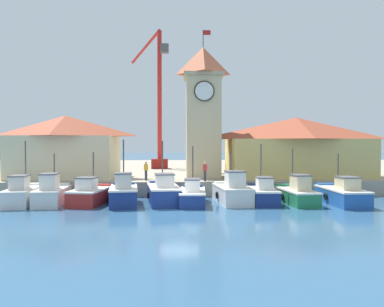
% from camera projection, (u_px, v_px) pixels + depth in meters
% --- Properties ---
extents(ground_plane, '(300.00, 300.00, 0.00)m').
position_uv_depth(ground_plane, '(179.00, 212.00, 23.85)').
color(ground_plane, '#2D567A').
extents(quay_wharf, '(120.00, 40.00, 1.22)m').
position_uv_depth(quay_wharf, '(179.00, 171.00, 50.55)').
color(quay_wharf, '#9E937F').
rests_on(quay_wharf, ground).
extents(fishing_boat_far_left, '(2.27, 4.97, 4.57)m').
position_uv_depth(fishing_boat_far_left, '(23.00, 194.00, 26.75)').
color(fishing_boat_far_left, silver).
rests_on(fishing_boat_far_left, ground).
extents(fishing_boat_left_outer, '(2.24, 4.90, 3.64)m').
position_uv_depth(fishing_boat_left_outer, '(52.00, 194.00, 26.93)').
color(fishing_boat_left_outer, silver).
rests_on(fishing_boat_left_outer, ground).
extents(fishing_boat_left_inner, '(2.69, 4.53, 3.74)m').
position_uv_depth(fishing_boat_left_inner, '(90.00, 194.00, 26.98)').
color(fishing_boat_left_inner, '#AD2823').
rests_on(fishing_boat_left_inner, ground).
extents(fishing_boat_mid_left, '(2.44, 4.48, 4.65)m').
position_uv_depth(fishing_boat_mid_left, '(124.00, 194.00, 26.55)').
color(fishing_boat_mid_left, navy).
rests_on(fishing_boat_mid_left, ground).
extents(fishing_boat_center, '(2.79, 5.20, 4.57)m').
position_uv_depth(fishing_boat_center, '(163.00, 192.00, 27.29)').
color(fishing_boat_center, navy).
rests_on(fishing_boat_center, ground).
extents(fishing_boat_mid_right, '(2.02, 4.74, 4.18)m').
position_uv_depth(fishing_boat_mid_right, '(193.00, 195.00, 26.86)').
color(fishing_boat_mid_right, navy).
rests_on(fishing_boat_mid_right, ground).
extents(fishing_boat_right_inner, '(2.61, 4.75, 3.74)m').
position_uv_depth(fishing_boat_right_inner, '(232.00, 192.00, 27.40)').
color(fishing_boat_right_inner, silver).
rests_on(fishing_boat_right_inner, ground).
extents(fishing_boat_right_outer, '(1.97, 4.79, 4.34)m').
position_uv_depth(fishing_boat_right_outer, '(262.00, 193.00, 27.58)').
color(fishing_boat_right_outer, navy).
rests_on(fishing_boat_right_outer, ground).
extents(fishing_boat_far_right, '(2.24, 4.95, 4.00)m').
position_uv_depth(fishing_boat_far_right, '(296.00, 194.00, 27.29)').
color(fishing_boat_far_right, '#237A4C').
rests_on(fishing_boat_far_right, ground).
extents(fishing_boat_end_right, '(2.31, 5.04, 3.64)m').
position_uv_depth(fishing_boat_end_right, '(342.00, 194.00, 26.86)').
color(fishing_boat_end_right, '#2356A8').
rests_on(fishing_boat_end_right, ground).
extents(clock_tower, '(3.67, 3.67, 13.81)m').
position_uv_depth(clock_tower, '(203.00, 108.00, 35.23)').
color(clock_tower, beige).
rests_on(clock_tower, quay_wharf).
extents(warehouse_left, '(9.48, 6.41, 5.72)m').
position_uv_depth(warehouse_left, '(66.00, 146.00, 34.43)').
color(warehouse_left, beige).
rests_on(warehouse_left, quay_wharf).
extents(warehouse_right, '(13.25, 7.36, 5.64)m').
position_uv_depth(warehouse_right, '(296.00, 146.00, 35.95)').
color(warehouse_right, tan).
rests_on(warehouse_right, quay_wharf).
extents(port_crane_near, '(5.61, 9.25, 17.41)m').
position_uv_depth(port_crane_near, '(159.00, 114.00, 47.04)').
color(port_crane_near, maroon).
rests_on(port_crane_near, quay_wharf).
extents(dock_worker_near_tower, '(0.34, 0.22, 1.62)m').
position_uv_depth(dock_worker_near_tower, '(205.00, 171.00, 31.23)').
color(dock_worker_near_tower, '#33333D').
rests_on(dock_worker_near_tower, quay_wharf).
extents(dock_worker_along_quay, '(0.34, 0.22, 1.62)m').
position_uv_depth(dock_worker_along_quay, '(146.00, 171.00, 31.90)').
color(dock_worker_along_quay, '#33333D').
rests_on(dock_worker_along_quay, quay_wharf).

